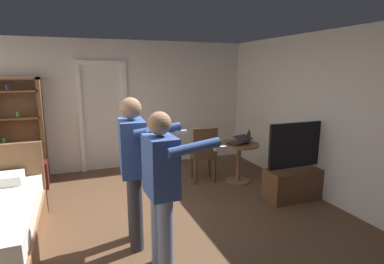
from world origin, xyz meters
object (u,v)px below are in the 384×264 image
(person_blue_shirt, at_px, (162,183))
(wooden_chair, at_px, (204,152))
(person_striped_shirt, at_px, (134,162))
(laptop, at_px, (240,141))
(bookshelf, at_px, (16,127))
(suitcase_dark, at_px, (32,176))
(side_table, at_px, (239,156))
(tv_flatscreen, at_px, (299,176))
(bottle_on_table, at_px, (249,138))

(person_blue_shirt, bearing_deg, wooden_chair, 57.36)
(wooden_chair, xyz_separation_m, person_striped_shirt, (-1.49, -1.51, 0.43))
(laptop, height_order, person_blue_shirt, person_blue_shirt)
(person_striped_shirt, bearing_deg, bookshelf, 119.44)
(bookshelf, distance_m, person_blue_shirt, 3.72)
(person_blue_shirt, bearing_deg, person_striped_shirt, 105.62)
(person_blue_shirt, distance_m, suitcase_dark, 3.25)
(side_table, xyz_separation_m, laptop, (-0.01, -0.04, 0.28))
(tv_flatscreen, bearing_deg, laptop, 121.97)
(suitcase_dark, bearing_deg, side_table, -17.24)
(suitcase_dark, bearing_deg, person_striped_shirt, -61.25)
(bookshelf, relative_size, side_table, 2.62)
(tv_flatscreen, height_order, side_table, tv_flatscreen)
(wooden_chair, xyz_separation_m, person_blue_shirt, (-1.34, -2.08, 0.37))
(bottle_on_table, bearing_deg, bookshelf, 157.94)
(bookshelf, relative_size, person_blue_shirt, 1.15)
(side_table, xyz_separation_m, bottle_on_table, (0.14, -0.08, 0.33))
(suitcase_dark, bearing_deg, person_blue_shirt, -63.96)
(person_blue_shirt, bearing_deg, laptop, 44.04)
(tv_flatscreen, distance_m, side_table, 1.09)
(person_blue_shirt, bearing_deg, suitcase_dark, 117.58)
(laptop, distance_m, wooden_chair, 0.65)
(wooden_chair, distance_m, suitcase_dark, 2.92)
(bookshelf, relative_size, suitcase_dark, 3.68)
(bottle_on_table, bearing_deg, suitcase_dark, 163.69)
(laptop, xyz_separation_m, wooden_chair, (-0.55, 0.26, -0.21))
(side_table, xyz_separation_m, suitcase_dark, (-3.37, 0.95, -0.25))
(bookshelf, xyz_separation_m, tv_flatscreen, (4.15, -2.37, -0.64))
(bottle_on_table, xyz_separation_m, person_striped_shirt, (-2.20, -1.22, 0.17))
(side_table, bearing_deg, person_blue_shirt, -135.56)
(suitcase_dark, bearing_deg, tv_flatscreen, -27.20)
(bookshelf, xyz_separation_m, laptop, (3.59, -1.48, -0.24))
(bookshelf, height_order, person_blue_shirt, bookshelf)
(person_blue_shirt, bearing_deg, bookshelf, 117.26)
(tv_flatscreen, distance_m, laptop, 1.13)
(laptop, height_order, wooden_chair, wooden_chair)
(person_blue_shirt, xyz_separation_m, person_striped_shirt, (-0.16, 0.57, 0.06))
(laptop, bearing_deg, bottle_on_table, -14.30)
(person_striped_shirt, bearing_deg, suitcase_dark, 120.29)
(wooden_chair, bearing_deg, suitcase_dark, 165.40)
(bottle_on_table, xyz_separation_m, suitcase_dark, (-3.51, 1.03, -0.58))
(tv_flatscreen, relative_size, person_striped_shirt, 0.71)
(laptop, xyz_separation_m, person_blue_shirt, (-1.89, -1.83, 0.16))
(suitcase_dark, bearing_deg, bookshelf, 113.82)
(bookshelf, height_order, wooden_chair, bookshelf)
(bookshelf, bearing_deg, laptop, -22.38)
(bookshelf, relative_size, wooden_chair, 1.86)
(bottle_on_table, bearing_deg, wooden_chair, 157.23)
(bottle_on_table, height_order, person_striped_shirt, person_striped_shirt)
(bottle_on_table, distance_m, person_blue_shirt, 2.72)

